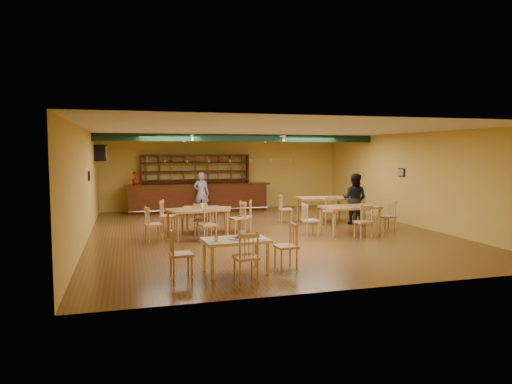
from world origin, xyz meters
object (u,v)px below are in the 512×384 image
object	(u,v)px
near_table	(236,256)
patron_right_a	(355,199)
patron_bar	(201,193)
dining_table_b	(322,209)
dining_table_c	(198,223)
dining_table_d	(350,220)
bar_counter	(198,198)
dining_table_a	(206,220)

from	to	relation	value
near_table	patron_right_a	bearing A→B (deg)	39.78
patron_bar	near_table	bearing A→B (deg)	103.05
patron_bar	patron_right_a	size ratio (longest dim) A/B	0.96
dining_table_b	dining_table_c	world-z (taller)	dining_table_b
dining_table_b	near_table	distance (m)	7.27
dining_table_b	dining_table_c	distance (m)	4.89
near_table	patron_right_a	distance (m)	7.22
dining_table_d	dining_table_c	bearing A→B (deg)	168.80
bar_counter	dining_table_b	world-z (taller)	bar_counter
dining_table_b	near_table	bearing A→B (deg)	-120.71
bar_counter	dining_table_c	size ratio (longest dim) A/B	3.55
dining_table_a	patron_bar	size ratio (longest dim) A/B	0.89
dining_table_c	patron_right_a	size ratio (longest dim) A/B	0.96
dining_table_d	near_table	size ratio (longest dim) A/B	1.28
near_table	dining_table_d	bearing A→B (deg)	34.69
dining_table_c	near_table	bearing A→B (deg)	-100.74
dining_table_a	patron_right_a	world-z (taller)	patron_right_a
dining_table_d	patron_bar	bearing A→B (deg)	120.83
bar_counter	dining_table_b	xyz separation A→B (m)	(3.71, -3.72, -0.15)
dining_table_d	patron_right_a	xyz separation A→B (m)	(1.00, 1.61, 0.43)
dining_table_a	patron_right_a	bearing A→B (deg)	20.48
dining_table_c	patron_right_a	bearing A→B (deg)	-2.71
dining_table_b	patron_right_a	distance (m)	1.21
patron_bar	dining_table_a	bearing A→B (deg)	100.63
bar_counter	patron_bar	size ratio (longest dim) A/B	3.54
dining_table_b	patron_bar	distance (m)	4.72
dining_table_c	near_table	size ratio (longest dim) A/B	1.27
dining_table_d	near_table	world-z (taller)	dining_table_d
bar_counter	patron_right_a	world-z (taller)	patron_right_a
patron_right_a	near_table	bearing A→B (deg)	87.53
patron_bar	dining_table_c	bearing A→B (deg)	97.33
dining_table_d	patron_right_a	distance (m)	1.95
patron_right_a	dining_table_b	bearing A→B (deg)	-1.23
dining_table_a	patron_right_a	xyz separation A→B (m)	(4.98, 0.11, 0.48)
patron_right_a	patron_bar	bearing A→B (deg)	4.51
dining_table_b	near_table	world-z (taller)	dining_table_b
dining_table_b	near_table	xyz separation A→B (m)	(-4.41, -5.78, -0.08)
dining_table_c	patron_bar	size ratio (longest dim) A/B	1.00
bar_counter	dining_table_a	size ratio (longest dim) A/B	3.96
patron_right_a	bar_counter	bearing A→B (deg)	-1.28
dining_table_a	dining_table_c	distance (m)	0.94
near_table	patron_bar	xyz separation A→B (m)	(0.69, 8.67, 0.47)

